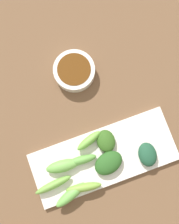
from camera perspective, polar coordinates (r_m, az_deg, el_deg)
tabletop at (r=0.91m, az=1.13°, el=-3.38°), size 2.10×2.10×0.02m
sauce_bowl at (r=0.91m, az=-2.32°, el=7.07°), size 0.11×0.11×0.04m
serving_plate at (r=0.89m, az=2.39°, el=-7.61°), size 0.15×0.38×0.01m
broccoli_leafy_0 at (r=0.88m, az=9.80°, el=-7.11°), size 0.07×0.05×0.03m
broccoli_leafy_1 at (r=0.87m, az=3.07°, el=-8.67°), size 0.07×0.09×0.03m
broccoli_stalk_2 at (r=0.87m, az=-0.10°, el=-4.88°), size 0.05×0.08×0.03m
broccoli_stalk_3 at (r=0.87m, az=-3.20°, el=-13.83°), size 0.05×0.10×0.03m
broccoli_leafy_4 at (r=0.87m, az=2.81°, el=-4.93°), size 0.06×0.05×0.03m
broccoli_stalk_5 at (r=0.87m, az=-4.58°, el=-9.10°), size 0.04×0.09×0.03m
broccoli_stalk_6 at (r=0.88m, az=-6.18°, el=-12.18°), size 0.03×0.10×0.03m
broccoli_stalk_7 at (r=0.87m, az=-1.53°, el=-8.18°), size 0.03×0.09×0.02m
broccoli_stalk_8 at (r=0.87m, az=-0.98°, el=-12.65°), size 0.04×0.09×0.03m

